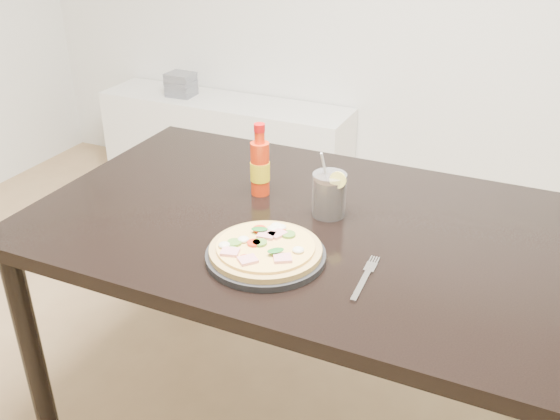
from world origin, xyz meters
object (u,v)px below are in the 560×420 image
at_px(cola_cup, 329,195).
at_px(fork, 366,276).
at_px(hot_sauce_bottle, 260,167).
at_px(pizza, 265,248).
at_px(dining_table, 298,245).
at_px(plate, 266,256).
at_px(media_console, 225,144).

height_order(cola_cup, fork, cola_cup).
xyz_separation_m(hot_sauce_bottle, cola_cup, (0.22, -0.04, -0.03)).
height_order(pizza, hot_sauce_bottle, hot_sauce_bottle).
relative_size(hot_sauce_bottle, cola_cup, 1.16).
distance_m(dining_table, fork, 0.33).
relative_size(plate, hot_sauce_bottle, 1.36).
bearing_deg(pizza, dining_table, 91.77).
bearing_deg(fork, dining_table, 139.18).
height_order(hot_sauce_bottle, media_console, hot_sauce_bottle).
bearing_deg(cola_cup, pizza, -102.03).
height_order(hot_sauce_bottle, cola_cup, hot_sauce_bottle).
height_order(cola_cup, media_console, cola_cup).
relative_size(pizza, hot_sauce_bottle, 1.27).
distance_m(cola_cup, fork, 0.31).
xyz_separation_m(hot_sauce_bottle, fork, (0.40, -0.29, -0.08)).
xyz_separation_m(pizza, fork, (0.24, 0.02, -0.02)).
bearing_deg(dining_table, pizza, -88.23).
bearing_deg(plate, hot_sauce_bottle, 118.22).
relative_size(dining_table, cola_cup, 7.81).
distance_m(hot_sauce_bottle, cola_cup, 0.23).
bearing_deg(fork, pizza, -177.09).
relative_size(plate, fork, 1.50).
distance_m(plate, hot_sauce_bottle, 0.36).
distance_m(hot_sauce_bottle, fork, 0.50).
bearing_deg(dining_table, hot_sauce_bottle, 150.49).
relative_size(dining_table, hot_sauce_bottle, 6.73).
bearing_deg(cola_cup, dining_table, -142.07).
bearing_deg(cola_cup, plate, -101.71).
distance_m(dining_table, cola_cup, 0.16).
relative_size(plate, cola_cup, 1.58).
bearing_deg(plate, cola_cup, 78.29).
bearing_deg(hot_sauce_bottle, plate, -61.78).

